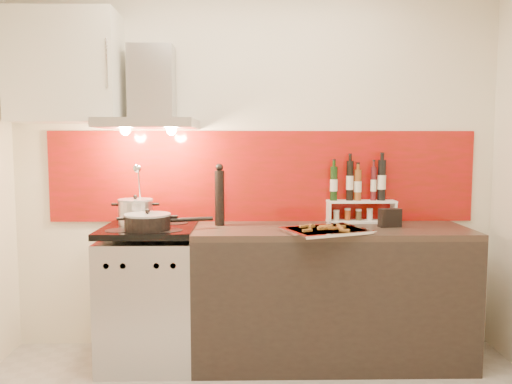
{
  "coord_description": "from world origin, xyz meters",
  "views": [
    {
      "loc": [
        -0.05,
        -2.14,
        1.44
      ],
      "look_at": [
        0.0,
        0.95,
        1.15
      ],
      "focal_mm": 35.0,
      "sensor_mm": 36.0,
      "label": 1
    }
  ],
  "objects_px": {
    "counter": "(330,294)",
    "pepper_mill": "(220,196)",
    "stock_pot": "(136,212)",
    "baking_tray": "(325,230)",
    "saute_pan": "(149,222)",
    "range_stove": "(150,297)"
  },
  "relations": [
    {
      "from": "counter",
      "to": "pepper_mill",
      "type": "xyz_separation_m",
      "value": [
        -0.74,
        0.1,
        0.65
      ]
    },
    {
      "from": "stock_pot",
      "to": "baking_tray",
      "type": "relative_size",
      "value": 0.39
    },
    {
      "from": "counter",
      "to": "pepper_mill",
      "type": "height_order",
      "value": "pepper_mill"
    },
    {
      "from": "baking_tray",
      "to": "stock_pot",
      "type": "bearing_deg",
      "value": 166.92
    },
    {
      "from": "saute_pan",
      "to": "pepper_mill",
      "type": "distance_m",
      "value": 0.51
    },
    {
      "from": "stock_pot",
      "to": "counter",
      "type": "bearing_deg",
      "value": -4.33
    },
    {
      "from": "range_stove",
      "to": "pepper_mill",
      "type": "distance_m",
      "value": 0.81
    },
    {
      "from": "range_stove",
      "to": "counter",
      "type": "xyz_separation_m",
      "value": [
        1.2,
        0.0,
        0.01
      ]
    },
    {
      "from": "counter",
      "to": "saute_pan",
      "type": "relative_size",
      "value": 3.28
    },
    {
      "from": "counter",
      "to": "range_stove",
      "type": "bearing_deg",
      "value": -179.77
    },
    {
      "from": "stock_pot",
      "to": "saute_pan",
      "type": "distance_m",
      "value": 0.26
    },
    {
      "from": "counter",
      "to": "stock_pot",
      "type": "distance_m",
      "value": 1.42
    },
    {
      "from": "range_stove",
      "to": "stock_pot",
      "type": "height_order",
      "value": "stock_pot"
    },
    {
      "from": "counter",
      "to": "stock_pot",
      "type": "height_order",
      "value": "stock_pot"
    },
    {
      "from": "saute_pan",
      "to": "baking_tray",
      "type": "relative_size",
      "value": 0.93
    },
    {
      "from": "pepper_mill",
      "to": "baking_tray",
      "type": "distance_m",
      "value": 0.76
    },
    {
      "from": "stock_pot",
      "to": "range_stove",
      "type": "bearing_deg",
      "value": -44.45
    },
    {
      "from": "counter",
      "to": "stock_pot",
      "type": "bearing_deg",
      "value": 175.67
    },
    {
      "from": "stock_pot",
      "to": "pepper_mill",
      "type": "height_order",
      "value": "pepper_mill"
    },
    {
      "from": "pepper_mill",
      "to": "stock_pot",
      "type": "bearing_deg",
      "value": -179.42
    },
    {
      "from": "range_stove",
      "to": "saute_pan",
      "type": "relative_size",
      "value": 1.66
    },
    {
      "from": "baking_tray",
      "to": "pepper_mill",
      "type": "bearing_deg",
      "value": 156.45
    }
  ]
}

